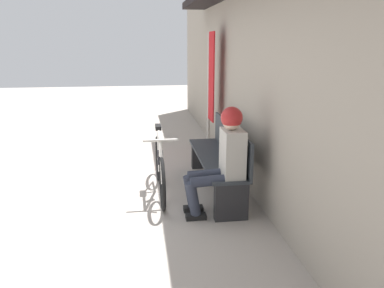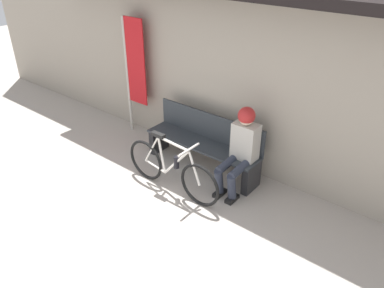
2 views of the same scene
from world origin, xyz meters
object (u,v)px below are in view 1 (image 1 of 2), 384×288
object	(u,v)px
person_seated	(223,154)
banner_pole	(211,82)
bicycle	(160,167)
park_bench_near	(220,159)

from	to	relation	value
person_seated	banner_pole	distance (m)	2.37
bicycle	banner_pole	world-z (taller)	banner_pole
person_seated	bicycle	bearing A→B (deg)	-136.29
bicycle	person_seated	bearing A→B (deg)	43.71
park_bench_near	banner_pole	bearing A→B (deg)	173.77
banner_pole	park_bench_near	bearing A→B (deg)	-6.23
park_bench_near	person_seated	bearing A→B (deg)	-9.44
bicycle	person_seated	size ratio (longest dim) A/B	1.32
park_bench_near	banner_pole	size ratio (longest dim) A/B	0.92
park_bench_near	banner_pole	distance (m)	1.79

